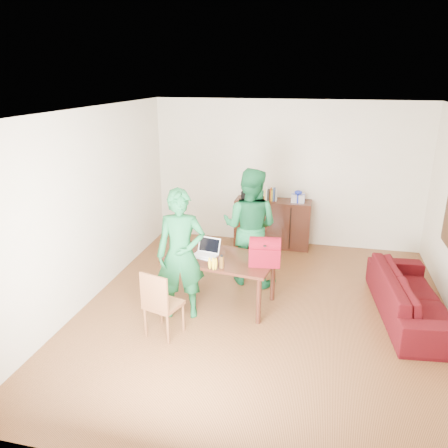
% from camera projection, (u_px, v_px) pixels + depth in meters
% --- Properties ---
extents(room, '(5.20, 5.70, 2.90)m').
position_uv_depth(room, '(268.00, 220.00, 5.72)').
color(room, '#422510').
rests_on(room, ground).
extents(table, '(1.61, 1.06, 0.70)m').
position_uv_depth(table, '(221.00, 263.00, 6.10)').
color(table, black).
rests_on(table, ground).
extents(chair, '(0.49, 0.48, 0.88)m').
position_uv_depth(chair, '(164.00, 316.00, 5.45)').
color(chair, brown).
rests_on(chair, ground).
extents(person_near, '(0.72, 0.55, 1.76)m').
position_uv_depth(person_near, '(181.00, 254.00, 5.72)').
color(person_near, '#13582C').
rests_on(person_near, ground).
extents(person_far, '(0.97, 0.81, 1.82)m').
position_uv_depth(person_far, '(250.00, 227.00, 6.66)').
color(person_far, '#145D30').
rests_on(person_far, ground).
extents(laptop, '(0.37, 0.29, 0.23)m').
position_uv_depth(laptop, '(205.00, 254.00, 6.09)').
color(laptop, white).
rests_on(laptop, table).
extents(bananas, '(0.18, 0.14, 0.06)m').
position_uv_depth(bananas, '(213.00, 267.00, 5.69)').
color(bananas, gold).
rests_on(bananas, table).
extents(bottle, '(0.06, 0.06, 0.18)m').
position_uv_depth(bottle, '(222.00, 261.00, 5.72)').
color(bottle, brown).
rests_on(bottle, table).
extents(red_bag, '(0.44, 0.28, 0.30)m').
position_uv_depth(red_bag, '(265.00, 254.00, 5.79)').
color(red_bag, maroon).
rests_on(red_bag, table).
extents(sofa, '(1.02, 2.13, 0.60)m').
position_uv_depth(sofa, '(412.00, 296.00, 5.84)').
color(sofa, '#350608').
rests_on(sofa, ground).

